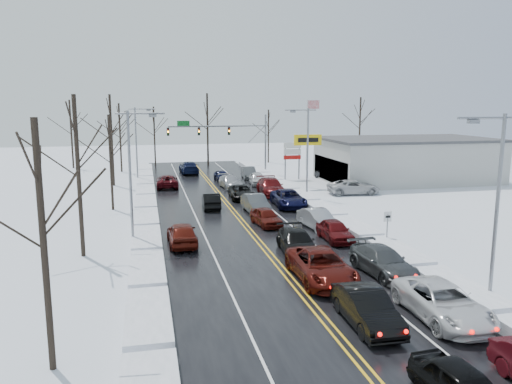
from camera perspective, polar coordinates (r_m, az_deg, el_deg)
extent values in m
plane|color=silver|center=(39.66, -1.35, -3.70)|extent=(160.00, 160.00, 0.00)
cube|color=black|center=(41.57, -1.89, -3.05)|extent=(14.00, 84.00, 0.01)
cube|color=white|center=(40.90, -12.43, -3.51)|extent=(1.94, 72.00, 0.58)
cube|color=white|center=(43.58, 7.99, -2.54)|extent=(1.94, 72.00, 0.58)
cylinder|color=slate|center=(67.92, 1.09, 5.48)|extent=(0.24, 0.24, 8.00)
cylinder|color=slate|center=(66.54, -4.39, 7.51)|extent=(13.00, 0.18, 0.18)
cylinder|color=slate|center=(67.55, 0.10, 6.64)|extent=(2.33, 0.10, 2.33)
cube|color=#0C591E|center=(66.03, -8.30, 7.76)|extent=(1.60, 0.08, 0.70)
cube|color=black|center=(66.80, -3.10, 6.98)|extent=(0.32, 0.25, 1.05)
sphere|color=#3F0705|center=(66.63, -3.08, 7.23)|extent=(0.20, 0.20, 0.20)
sphere|color=orange|center=(66.64, -3.08, 6.97)|extent=(0.22, 0.22, 0.22)
sphere|color=black|center=(66.66, -3.08, 6.71)|extent=(0.20, 0.20, 0.20)
cube|color=black|center=(66.26, -6.54, 6.90)|extent=(0.32, 0.25, 1.05)
sphere|color=#3F0705|center=(66.09, -6.53, 7.15)|extent=(0.20, 0.20, 0.20)
sphere|color=orange|center=(66.10, -6.53, 6.89)|extent=(0.22, 0.22, 0.22)
sphere|color=black|center=(66.12, -6.52, 6.63)|extent=(0.20, 0.20, 0.20)
cube|color=black|center=(65.96, -10.02, 6.80)|extent=(0.32, 0.25, 1.05)
sphere|color=#3F0705|center=(65.79, -10.02, 7.05)|extent=(0.20, 0.20, 0.20)
sphere|color=orange|center=(65.80, -10.02, 6.79)|extent=(0.22, 0.22, 0.22)
sphere|color=black|center=(65.82, -10.01, 6.53)|extent=(0.20, 0.20, 0.20)
cylinder|color=slate|center=(57.10, 5.89, 3.34)|extent=(0.20, 0.20, 5.60)
cube|color=yellow|center=(56.86, 5.93, 5.94)|extent=(3.20, 0.30, 1.20)
cube|color=black|center=(56.70, 5.99, 5.93)|extent=(2.40, 0.04, 0.50)
cylinder|color=slate|center=(62.62, 3.36, 3.23)|extent=(0.16, 0.16, 4.00)
cylinder|color=slate|center=(63.14, 4.94, 3.27)|extent=(0.16, 0.16, 4.00)
cube|color=white|center=(62.64, 4.18, 5.34)|extent=(2.20, 0.22, 0.70)
cube|color=white|center=(62.71, 4.17, 4.61)|extent=(2.20, 0.22, 0.70)
cube|color=#B5110D|center=(62.78, 4.16, 3.97)|extent=(2.20, 0.22, 0.50)
cylinder|color=slate|center=(34.67, 14.76, -4.18)|extent=(0.08, 0.08, 2.20)
cube|color=white|center=(34.47, 14.82, -2.73)|extent=(0.55, 0.05, 0.70)
cube|color=black|center=(34.43, 14.85, -2.75)|extent=(0.35, 0.02, 0.15)
cylinder|color=silver|center=(71.55, 5.81, 6.46)|extent=(0.14, 0.14, 10.00)
cube|color=#AFAFAA|center=(64.42, 16.80, 3.46)|extent=(20.00, 12.00, 5.00)
cube|color=#262628|center=(60.31, 8.47, 2.49)|extent=(0.10, 11.00, 2.80)
cube|color=#3F3F42|center=(64.19, 16.92, 5.81)|extent=(20.40, 12.40, 0.30)
cylinder|color=slate|center=(25.90, 25.81, -1.94)|extent=(0.18, 0.18, 9.00)
cylinder|color=slate|center=(24.93, 25.12, 7.66)|extent=(3.20, 0.12, 0.12)
cube|color=slate|center=(24.46, 23.59, 7.39)|extent=(0.50, 0.25, 0.18)
cylinder|color=slate|center=(50.63, 5.91, 4.42)|extent=(0.18, 0.18, 9.00)
cylinder|color=slate|center=(50.14, 5.12, 9.30)|extent=(3.20, 0.12, 0.12)
cube|color=slate|center=(49.91, 4.23, 9.14)|extent=(0.50, 0.25, 0.18)
cylinder|color=slate|center=(34.17, -14.17, 1.45)|extent=(0.18, 0.18, 9.00)
cylinder|color=slate|center=(33.81, -13.11, 8.73)|extent=(3.20, 0.12, 0.12)
cube|color=slate|center=(33.81, -11.73, 8.53)|extent=(0.50, 0.25, 0.18)
cylinder|color=slate|center=(62.00, -13.52, 5.22)|extent=(0.18, 0.18, 9.00)
cylinder|color=slate|center=(61.80, -12.94, 9.23)|extent=(3.20, 0.12, 0.12)
cube|color=slate|center=(61.81, -12.18, 9.12)|extent=(0.50, 0.25, 0.18)
cylinder|color=#2D231C|center=(18.81, -23.07, -5.98)|extent=(0.24, 0.24, 9.00)
cylinder|color=#2D231C|center=(32.36, -19.61, 1.60)|extent=(0.27, 0.27, 10.00)
cylinder|color=#2D231C|center=(46.19, -16.27, 3.22)|extent=(0.23, 0.23, 8.50)
cylinder|color=#2D231C|center=(60.06, -16.16, 5.68)|extent=(0.28, 0.28, 10.50)
cylinder|color=#2D231C|center=(72.03, -15.26, 5.99)|extent=(0.25, 0.25, 9.50)
cylinder|color=#2D231C|center=(78.64, -20.35, 6.21)|extent=(0.27, 0.27, 10.00)
cylinder|color=#2D231C|center=(78.97, -11.53, 6.28)|extent=(0.24, 0.24, 9.00)
cylinder|color=#2D231C|center=(77.48, -5.55, 7.11)|extent=(0.29, 0.29, 11.00)
cylinder|color=#2D231C|center=(80.84, 1.42, 6.39)|extent=(0.23, 0.23, 8.50)
cylinder|color=#2D231C|center=(86.50, 11.77, 7.09)|extent=(0.28, 0.28, 10.50)
imported|color=black|center=(22.82, 12.45, -14.61)|extent=(1.75, 4.76, 1.56)
imported|color=#4D0F0A|center=(27.64, 7.43, -9.98)|extent=(2.83, 5.96, 1.64)
imported|color=black|center=(32.31, 4.68, -6.95)|extent=(2.47, 5.22, 1.47)
imported|color=#4D0F0A|center=(39.25, 1.15, -3.85)|extent=(2.13, 4.25, 1.39)
imported|color=#44474A|center=(43.92, -0.06, -2.34)|extent=(1.87, 4.84, 1.57)
imported|color=black|center=(50.14, -1.67, -0.78)|extent=(2.58, 5.06, 1.37)
imported|color=#999BA1|center=(56.72, -2.96, 0.48)|extent=(2.39, 5.02, 1.41)
imported|color=black|center=(61.78, -3.93, 1.26)|extent=(1.77, 3.97, 1.33)
imported|color=silver|center=(24.33, 20.47, -13.42)|extent=(2.75, 5.68, 1.56)
imported|color=#3B3E3F|center=(29.24, 14.21, -9.08)|extent=(2.57, 5.34, 1.50)
imported|color=#520B0C|center=(35.47, 8.98, -5.49)|extent=(1.74, 4.26, 1.44)
imported|color=#9C9EA4|center=(38.53, 7.07, -4.19)|extent=(2.15, 4.71, 1.50)
imported|color=black|center=(46.43, 3.72, -1.68)|extent=(2.83, 5.71, 1.55)
imported|color=#530B0C|center=(52.41, 1.70, -0.31)|extent=(2.64, 5.97, 1.71)
imported|color=silver|center=(58.69, 0.15, 0.82)|extent=(2.15, 4.46, 1.47)
imported|color=#45484B|center=(63.66, -0.83, 1.54)|extent=(1.81, 4.54, 1.47)
imported|color=black|center=(45.80, -5.14, -1.86)|extent=(1.75, 4.43, 1.43)
imported|color=#43090E|center=(57.88, -10.09, 0.53)|extent=(2.54, 5.26, 1.44)
imported|color=black|center=(68.87, -7.67, 2.10)|extent=(2.47, 5.83, 1.68)
imported|color=#53130B|center=(34.27, -8.41, -6.03)|extent=(1.95, 4.70, 1.59)
imported|color=#BDBDBF|center=(53.70, 11.08, -0.24)|extent=(5.69, 2.97, 1.53)
imported|color=#45474A|center=(61.06, 11.05, 0.99)|extent=(2.46, 4.90, 1.37)
imported|color=#393B3D|center=(63.66, 8.16, 1.44)|extent=(2.39, 4.80, 1.57)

